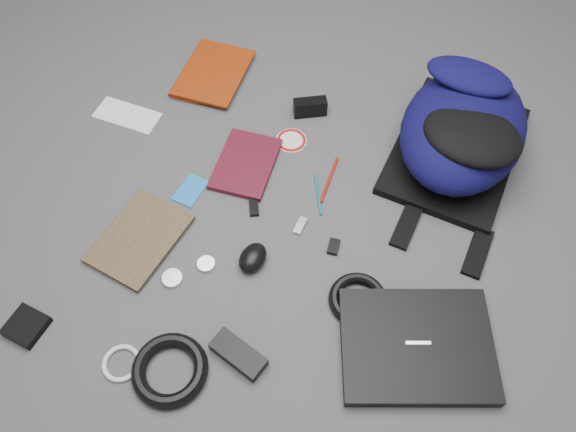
% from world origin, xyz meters
% --- Properties ---
extents(ground, '(4.00, 4.00, 0.00)m').
position_xyz_m(ground, '(0.00, 0.00, 0.00)').
color(ground, '#4F4F51').
rests_on(ground, ground).
extents(backpack, '(0.42, 0.54, 0.20)m').
position_xyz_m(backpack, '(0.39, 0.33, 0.10)').
color(backpack, black).
rests_on(backpack, ground).
extents(laptop, '(0.39, 0.34, 0.03)m').
position_xyz_m(laptop, '(0.36, -0.25, 0.02)').
color(laptop, black).
rests_on(laptop, ground).
extents(textbook_red, '(0.20, 0.26, 0.03)m').
position_xyz_m(textbook_red, '(-0.45, 0.44, 0.01)').
color(textbook_red, maroon).
rests_on(textbook_red, ground).
extents(comic_book, '(0.23, 0.28, 0.02)m').
position_xyz_m(comic_book, '(-0.43, -0.13, 0.01)').
color(comic_book, '#A2790B').
rests_on(comic_book, ground).
extents(envelope, '(0.20, 0.11, 0.00)m').
position_xyz_m(envelope, '(-0.54, 0.22, 0.00)').
color(envelope, white).
rests_on(envelope, ground).
extents(dvd_case, '(0.15, 0.21, 0.02)m').
position_xyz_m(dvd_case, '(-0.16, 0.14, 0.01)').
color(dvd_case, '#3E0C17').
rests_on(dvd_case, ground).
extents(compact_camera, '(0.10, 0.07, 0.05)m').
position_xyz_m(compact_camera, '(-0.03, 0.37, 0.03)').
color(compact_camera, black).
rests_on(compact_camera, ground).
extents(sticker_disc, '(0.10, 0.10, 0.00)m').
position_xyz_m(sticker_disc, '(-0.06, 0.26, 0.00)').
color(sticker_disc, white).
rests_on(sticker_disc, ground).
extents(pen_teal, '(0.05, 0.12, 0.01)m').
position_xyz_m(pen_teal, '(0.06, 0.10, 0.00)').
color(pen_teal, '#0C746F').
rests_on(pen_teal, ground).
extents(pen_red, '(0.02, 0.15, 0.01)m').
position_xyz_m(pen_red, '(0.07, 0.15, 0.00)').
color(pen_red, '#AA190D').
rests_on(pen_red, ground).
extents(id_badge, '(0.08, 0.10, 0.00)m').
position_xyz_m(id_badge, '(-0.27, 0.02, 0.00)').
color(id_badge, '#1C7DD2').
rests_on(id_badge, ground).
extents(usb_black, '(0.04, 0.07, 0.01)m').
position_xyz_m(usb_black, '(-0.10, 0.02, 0.01)').
color(usb_black, black).
rests_on(usb_black, ground).
extents(usb_silver, '(0.03, 0.05, 0.01)m').
position_xyz_m(usb_silver, '(0.03, -0.01, 0.01)').
color(usb_silver, '#B2B2B4').
rests_on(usb_silver, ground).
extents(key_fob, '(0.03, 0.04, 0.01)m').
position_xyz_m(key_fob, '(0.13, -0.05, 0.01)').
color(key_fob, black).
rests_on(key_fob, ground).
extents(mouse, '(0.08, 0.10, 0.04)m').
position_xyz_m(mouse, '(-0.05, -0.14, 0.02)').
color(mouse, black).
rests_on(mouse, ground).
extents(headphone_left, '(0.05, 0.05, 0.01)m').
position_xyz_m(headphone_left, '(-0.16, -0.18, 0.01)').
color(headphone_left, silver).
rests_on(headphone_left, ground).
extents(headphone_right, '(0.06, 0.06, 0.01)m').
position_xyz_m(headphone_right, '(-0.22, -0.23, 0.01)').
color(headphone_right, silver).
rests_on(headphone_right, ground).
extents(cable_coil, '(0.16, 0.16, 0.03)m').
position_xyz_m(cable_coil, '(0.22, -0.18, 0.01)').
color(cable_coil, black).
rests_on(cable_coil, ground).
extents(power_brick, '(0.14, 0.10, 0.03)m').
position_xyz_m(power_brick, '(-0.01, -0.37, 0.02)').
color(power_brick, black).
rests_on(power_brick, ground).
extents(power_cord_coil, '(0.19, 0.19, 0.03)m').
position_xyz_m(power_cord_coil, '(-0.15, -0.45, 0.02)').
color(power_cord_coil, black).
rests_on(power_cord_coil, ground).
extents(pouch, '(0.10, 0.10, 0.02)m').
position_xyz_m(pouch, '(-0.50, -0.44, 0.01)').
color(pouch, black).
rests_on(pouch, ground).
extents(white_cable_coil, '(0.10, 0.10, 0.01)m').
position_xyz_m(white_cable_coil, '(-0.26, -0.46, 0.01)').
color(white_cable_coil, white).
rests_on(white_cable_coil, ground).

